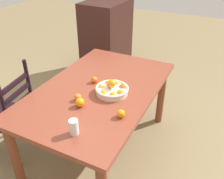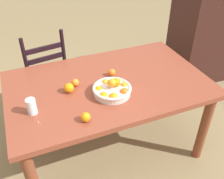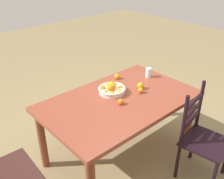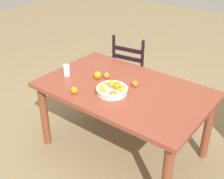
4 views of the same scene
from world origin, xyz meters
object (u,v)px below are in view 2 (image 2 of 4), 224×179
at_px(chair_near_window, 45,77).
at_px(orange_loose_3, 69,88).
at_px(orange_loose_2, 112,73).
at_px(orange_loose_0, 86,117).
at_px(drinking_glass, 32,106).
at_px(dining_table, 108,92).
at_px(orange_loose_1, 75,83).
at_px(cabinet, 204,35).
at_px(fruit_bowl, 112,89).

height_order(chair_near_window, orange_loose_3, chair_near_window).
xyz_separation_m(orange_loose_2, orange_loose_3, (-0.40, -0.09, 0.01)).
bearing_deg(orange_loose_0, chair_near_window, 95.78).
xyz_separation_m(orange_loose_0, drinking_glass, (-0.32, 0.22, 0.03)).
bearing_deg(orange_loose_3, drinking_glass, -154.08).
relative_size(dining_table, orange_loose_1, 26.20).
bearing_deg(orange_loose_2, drinking_glass, -161.20).
bearing_deg(chair_near_window, orange_loose_2, 116.63).
bearing_deg(drinking_glass, cabinet, 22.32).
relative_size(cabinet, orange_loose_3, 15.15).
relative_size(chair_near_window, orange_loose_2, 16.13).
relative_size(dining_table, fruit_bowl, 5.44).
bearing_deg(orange_loose_3, dining_table, 1.61).
bearing_deg(orange_loose_0, dining_table, 50.47).
relative_size(fruit_bowl, orange_loose_0, 4.57).
relative_size(orange_loose_1, orange_loose_3, 0.81).
bearing_deg(orange_loose_1, orange_loose_0, -96.19).
relative_size(orange_loose_3, drinking_glass, 0.66).
xyz_separation_m(fruit_bowl, drinking_glass, (-0.60, 0.00, 0.02)).
height_order(fruit_bowl, drinking_glass, fruit_bowl).
bearing_deg(orange_loose_3, fruit_bowl, -26.24).
xyz_separation_m(orange_loose_0, orange_loose_3, (-0.02, 0.36, 0.01)).
bearing_deg(fruit_bowl, drinking_glass, 179.67).
xyz_separation_m(orange_loose_0, orange_loose_1, (0.05, 0.43, -0.00)).
distance_m(cabinet, orange_loose_0, 2.28).
distance_m(cabinet, orange_loose_1, 2.06).
bearing_deg(cabinet, orange_loose_3, -155.75).
relative_size(chair_near_window, fruit_bowl, 3.35).
bearing_deg(fruit_bowl, orange_loose_2, 68.55).
height_order(chair_near_window, cabinet, cabinet).
xyz_separation_m(orange_loose_1, orange_loose_3, (-0.07, -0.06, 0.01)).
xyz_separation_m(cabinet, orange_loose_2, (-1.58, -0.70, 0.21)).
bearing_deg(chair_near_window, drinking_glass, 68.36).
relative_size(orange_loose_2, orange_loose_3, 0.81).
bearing_deg(dining_table, orange_loose_3, -178.39).
xyz_separation_m(orange_loose_2, drinking_glass, (-0.69, -0.24, 0.03)).
distance_m(chair_near_window, fruit_bowl, 1.06).
bearing_deg(drinking_glass, orange_loose_0, -34.34).
relative_size(chair_near_window, cabinet, 0.86).
xyz_separation_m(chair_near_window, orange_loose_3, (0.09, -0.77, 0.34)).
bearing_deg(orange_loose_3, chair_near_window, 96.97).
xyz_separation_m(fruit_bowl, orange_loose_1, (-0.23, 0.21, -0.01)).
bearing_deg(orange_loose_2, orange_loose_0, -129.53).
height_order(cabinet, fruit_bowl, cabinet).
bearing_deg(dining_table, orange_loose_2, 50.46).
height_order(dining_table, chair_near_window, chair_near_window).
distance_m(dining_table, chair_near_window, 0.89).
bearing_deg(fruit_bowl, dining_table, 80.46).
xyz_separation_m(orange_loose_0, orange_loose_2, (0.38, 0.45, -0.00)).
relative_size(dining_table, cabinet, 1.40).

